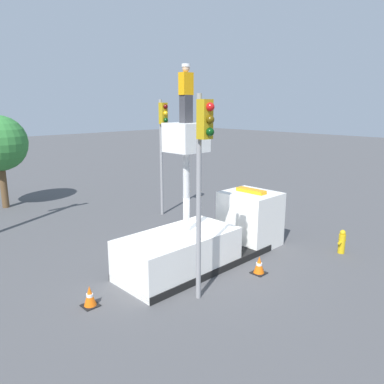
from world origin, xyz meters
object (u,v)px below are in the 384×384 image
at_px(fire_hydrant, 342,242).
at_px(traffic_cone_curbside, 259,265).
at_px(traffic_light_pole, 203,159).
at_px(traffic_light_across, 163,135).
at_px(traffic_cone_rear, 90,297).
at_px(worker, 186,94).
at_px(bucket_truck, 209,236).

xyz_separation_m(fire_hydrant, traffic_cone_curbside, (-3.67, 1.11, -0.16)).
height_order(traffic_light_pole, traffic_light_across, traffic_light_pole).
xyz_separation_m(traffic_cone_rear, traffic_cone_curbside, (5.06, -2.02, -0.00)).
xyz_separation_m(traffic_light_pole, fire_hydrant, (6.24, -1.24, -3.60)).
bearing_deg(worker, traffic_cone_rear, 178.06).
distance_m(traffic_light_pole, traffic_cone_curbside, 4.56).
bearing_deg(traffic_cone_rear, traffic_light_across, 36.97).
height_order(bucket_truck, traffic_cone_rear, bucket_truck).
xyz_separation_m(fire_hydrant, traffic_cone_rear, (-8.73, 3.13, -0.16)).
xyz_separation_m(traffic_light_pole, traffic_cone_curbside, (2.57, -0.13, -3.76)).
relative_size(traffic_light_across, fire_hydrant, 6.27).
relative_size(bucket_truck, fire_hydrant, 7.43).
relative_size(traffic_cone_rear, traffic_cone_curbside, 1.01).
bearing_deg(worker, traffic_light_pole, -121.26).
height_order(bucket_truck, worker, worker).
distance_m(worker, fire_hydrant, 8.01).
height_order(worker, traffic_light_pole, worker).
bearing_deg(fire_hydrant, bucket_truck, 143.73).
bearing_deg(fire_hydrant, worker, 149.81).
bearing_deg(traffic_light_pole, traffic_light_across, 57.23).
relative_size(worker, traffic_light_pole, 0.30).
relative_size(traffic_light_across, traffic_cone_rear, 9.47).
xyz_separation_m(bucket_truck, traffic_cone_rear, (-4.63, 0.12, -0.64)).
relative_size(traffic_light_pole, traffic_light_across, 1.00).
height_order(worker, traffic_cone_curbside, worker).
xyz_separation_m(bucket_truck, worker, (-1.07, 0.00, 4.85)).
bearing_deg(traffic_light_across, bucket_truck, -114.78).
bearing_deg(traffic_cone_rear, fire_hydrant, -19.71).
relative_size(worker, traffic_light_across, 0.31).
height_order(bucket_truck, fire_hydrant, bucket_truck).
xyz_separation_m(worker, traffic_light_across, (3.62, 5.52, -1.75)).
xyz_separation_m(traffic_light_pole, traffic_light_across, (4.69, 7.29, -0.02)).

